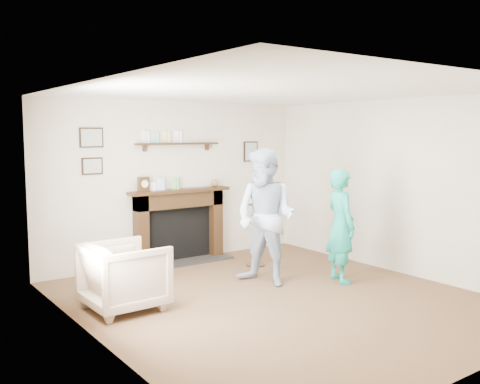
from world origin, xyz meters
name	(u,v)px	position (x,y,z in m)	size (l,w,h in m)	color
ground	(278,300)	(0.00, 0.00, 0.00)	(5.00, 5.00, 0.00)	brown
room_shell	(244,163)	(0.00, 0.69, 1.62)	(4.54, 5.02, 2.52)	beige
armchair	(125,309)	(-1.65, 0.77, 0.00)	(0.83, 0.85, 0.78)	tan
man	(265,284)	(0.30, 0.63, 0.00)	(0.88, 0.69, 1.81)	silver
woman	(340,281)	(1.21, 0.14, 0.00)	(0.56, 0.37, 1.54)	#1FB1B3
pedestal_table	(255,221)	(0.80, 1.50, 0.69)	(0.35, 0.35, 1.11)	black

